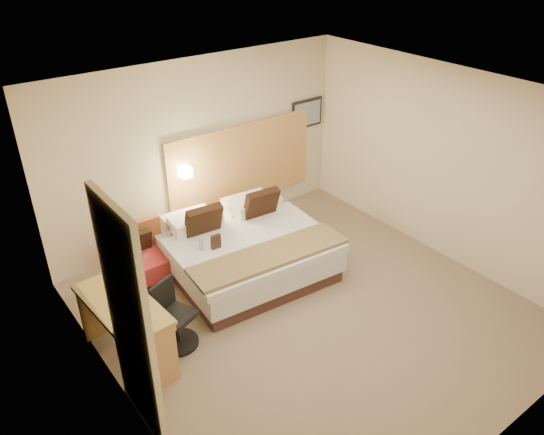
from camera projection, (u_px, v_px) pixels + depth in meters
floor at (309, 311)px, 6.68m from camera, size 4.80×5.00×0.02m
ceiling at (319, 100)px, 5.33m from camera, size 4.80×5.00×0.02m
wall_back at (200, 150)px, 7.74m from camera, size 4.80×0.02×2.70m
wall_front at (519, 340)px, 4.27m from camera, size 4.80×0.02×2.70m
wall_left at (111, 298)px, 4.74m from camera, size 0.02×5.00×2.70m
wall_right at (446, 165)px, 7.28m from camera, size 0.02×5.00×2.70m
headboard_panel at (242, 164)px, 8.28m from camera, size 2.60×0.04×1.30m
art_frame at (307, 113)px, 8.71m from camera, size 0.62×0.03×0.47m
art_canvas at (308, 114)px, 8.70m from camera, size 0.54×0.01×0.39m
lamp_arm at (183, 170)px, 7.59m from camera, size 0.02×0.12×0.02m
lamp_shade at (185, 172)px, 7.55m from camera, size 0.15×0.15×0.15m
curtain at (129, 322)px, 4.66m from camera, size 0.06×0.90×2.42m
bottle_a at (201, 245)px, 6.80m from camera, size 0.06×0.06×0.20m
menu_folder at (216, 242)px, 6.82m from camera, size 0.13×0.05×0.22m
bed at (244, 249)px, 7.32m from camera, size 2.22×2.18×1.01m
lounge_chair at (144, 257)px, 7.17m from camera, size 0.72×0.63×0.75m
side_table at (208, 267)px, 6.97m from camera, size 0.52×0.52×0.56m
desk at (126, 314)px, 5.66m from camera, size 0.66×1.30×0.79m
desk_chair at (174, 320)px, 6.01m from camera, size 0.60×0.60×0.82m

